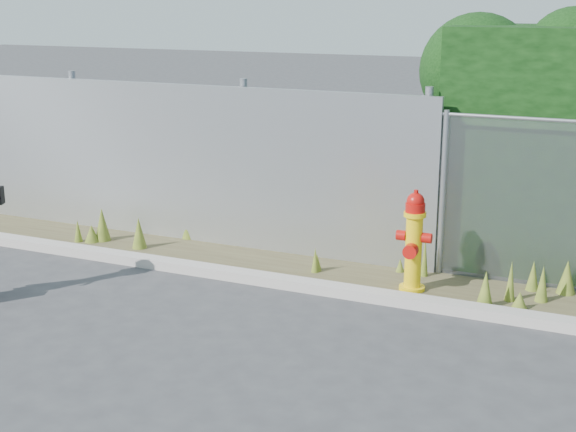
# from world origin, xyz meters

# --- Properties ---
(ground) EXTENTS (80.00, 80.00, 0.00)m
(ground) POSITION_xyz_m (0.00, 0.00, 0.00)
(ground) COLOR #38383A
(ground) RESTS_ON ground
(curb) EXTENTS (16.00, 0.22, 0.12)m
(curb) POSITION_xyz_m (0.00, 1.80, 0.06)
(curb) COLOR #A9A199
(curb) RESTS_ON ground
(weed_strip) EXTENTS (16.00, 1.33, 0.52)m
(weed_strip) POSITION_xyz_m (0.67, 2.49, 0.11)
(weed_strip) COLOR #4A422A
(weed_strip) RESTS_ON ground
(corrugated_fence) EXTENTS (8.50, 0.21, 2.30)m
(corrugated_fence) POSITION_xyz_m (-3.25, 3.01, 1.10)
(corrugated_fence) COLOR #A3A6AA
(corrugated_fence) RESTS_ON ground
(fire_hydrant) EXTENTS (0.41, 0.37, 1.22)m
(fire_hydrant) POSITION_xyz_m (0.91, 2.26, 0.59)
(fire_hydrant) COLOR yellow
(fire_hydrant) RESTS_ON ground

